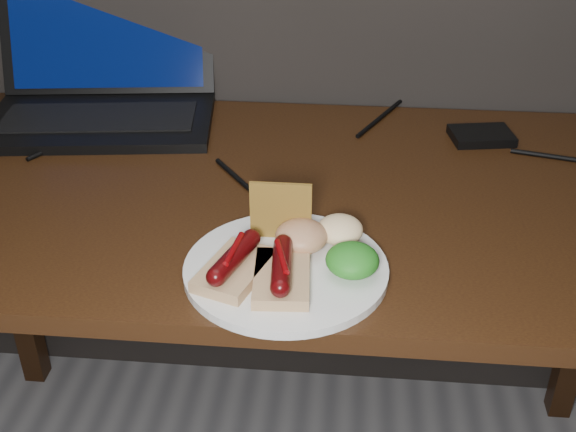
% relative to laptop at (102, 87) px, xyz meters
% --- Properties ---
extents(desk, '(1.40, 0.70, 0.75)m').
position_rel_laptop_xyz_m(desk, '(0.36, -0.26, -0.14)').
color(desk, '#35200D').
rests_on(desk, ground).
extents(laptop, '(0.46, 0.38, 0.25)m').
position_rel_laptop_xyz_m(laptop, '(0.00, 0.00, 0.00)').
color(laptop, black).
rests_on(laptop, desk).
extents(hard_drive, '(0.12, 0.10, 0.02)m').
position_rel_laptop_xyz_m(hard_drive, '(0.71, -0.05, -0.05)').
color(hard_drive, black).
rests_on(hard_drive, desk).
extents(desk_cables, '(0.97, 0.47, 0.01)m').
position_rel_laptop_xyz_m(desk_cables, '(0.39, -0.11, -0.05)').
color(desk_cables, black).
rests_on(desk_cables, desk).
extents(plate, '(0.35, 0.35, 0.01)m').
position_rel_laptop_xyz_m(plate, '(0.40, -0.49, -0.05)').
color(plate, silver).
rests_on(plate, desk).
extents(bread_sausage_left, '(0.10, 0.13, 0.04)m').
position_rel_laptop_xyz_m(bread_sausage_left, '(0.34, -0.52, -0.03)').
color(bread_sausage_left, tan).
rests_on(bread_sausage_left, plate).
extents(bread_sausage_center, '(0.08, 0.12, 0.04)m').
position_rel_laptop_xyz_m(bread_sausage_center, '(0.40, -0.53, -0.03)').
color(bread_sausage_center, tan).
rests_on(bread_sausage_center, plate).
extents(crispbread, '(0.09, 0.01, 0.08)m').
position_rel_laptop_xyz_m(crispbread, '(0.39, -0.43, -0.00)').
color(crispbread, '#B08730').
rests_on(crispbread, plate).
extents(salad_greens, '(0.07, 0.07, 0.04)m').
position_rel_laptop_xyz_m(salad_greens, '(0.49, -0.50, -0.02)').
color(salad_greens, '#175310').
rests_on(salad_greens, plate).
extents(salsa_mound, '(0.07, 0.07, 0.04)m').
position_rel_laptop_xyz_m(salsa_mound, '(0.42, -0.45, -0.02)').
color(salsa_mound, '#9B2C0F').
rests_on(salsa_mound, plate).
extents(coleslaw_mound, '(0.06, 0.06, 0.04)m').
position_rel_laptop_xyz_m(coleslaw_mound, '(0.47, -0.43, -0.03)').
color(coleslaw_mound, white).
rests_on(coleslaw_mound, plate).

